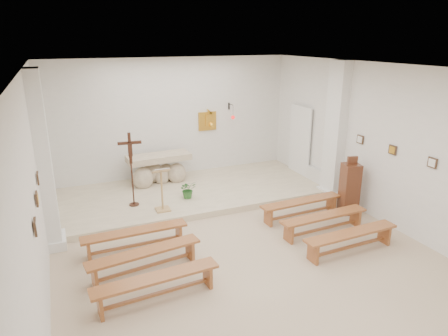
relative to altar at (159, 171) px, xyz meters
name	(u,v)px	position (x,y,z in m)	size (l,w,h in m)	color
ground	(250,259)	(0.62, -4.40, -0.49)	(7.00, 10.00, 0.00)	#C3AC8D
wall_left	(35,202)	(-2.87, -4.40, 1.26)	(0.02, 10.00, 3.50)	silver
wall_right	(401,151)	(4.11, -4.40, 1.26)	(0.02, 10.00, 3.50)	silver
wall_back	(173,120)	(0.62, 0.59, 1.26)	(7.00, 0.02, 3.50)	silver
ceiling	(254,70)	(0.62, -4.40, 3.00)	(7.00, 10.00, 0.02)	silver
sanctuary_platform	(191,193)	(0.62, -0.90, -0.41)	(6.98, 3.00, 0.15)	beige
pilaster_left	(44,163)	(-2.75, -2.40, 1.26)	(0.26, 0.55, 3.50)	white
pilaster_right	(335,132)	(3.99, -2.40, 1.26)	(0.26, 0.55, 3.50)	white
gold_wall_relief	(207,121)	(1.67, 0.56, 1.16)	(0.55, 0.04, 0.55)	gold
sanctuary_lamp	(232,116)	(2.37, 0.31, 1.32)	(0.11, 0.36, 0.44)	black
station_frame_left_front	(35,227)	(-2.85, -5.20, 1.23)	(0.03, 0.20, 0.20)	#3F2B1C
station_frame_left_mid	(37,199)	(-2.85, -4.20, 1.23)	(0.03, 0.20, 0.20)	#3F2B1C
station_frame_left_rear	(38,178)	(-2.85, -3.20, 1.23)	(0.03, 0.20, 0.20)	#3F2B1C
station_frame_right_front	(432,163)	(4.09, -5.20, 1.23)	(0.03, 0.20, 0.20)	#3F2B1C
station_frame_right_mid	(393,150)	(4.09, -4.20, 1.23)	(0.03, 0.20, 0.20)	#3F2B1C
station_frame_right_rear	(360,139)	(4.09, -3.20, 1.23)	(0.03, 0.20, 0.20)	#3F2B1C
radiator_left	(51,220)	(-2.81, -1.70, -0.22)	(0.10, 0.85, 0.52)	silver
radiator_right	(316,178)	(4.05, -1.70, -0.22)	(0.10, 0.85, 0.52)	silver
altar	(159,171)	(0.00, 0.00, 0.00)	(1.75, 0.81, 0.88)	beige
lectern	(162,189)	(-0.39, -1.89, 0.19)	(0.39, 0.34, 1.07)	tan
crucifix_stand	(131,164)	(-0.95, -1.32, 0.70)	(0.54, 0.24, 1.79)	#391E12
potted_plant	(188,189)	(0.39, -1.39, -0.11)	(0.41, 0.35, 0.45)	#2A6127
donation_pedestal	(349,188)	(3.72, -3.43, 0.13)	(0.45, 0.45, 1.41)	#532917
bench_left_front	(135,235)	(-1.29, -3.22, -0.16)	(2.05, 0.36, 0.43)	#9D562D
bench_right_front	(301,205)	(2.54, -3.22, -0.16)	(2.06, 0.41, 0.43)	#9D562D
bench_left_second	(145,256)	(-1.29, -4.08, -0.16)	(2.07, 0.60, 0.43)	#9D562D
bench_right_second	(324,219)	(2.54, -4.08, -0.16)	(2.06, 0.40, 0.43)	#9D562D
bench_left_third	(157,282)	(-1.29, -4.93, -0.16)	(2.07, 0.46, 0.43)	#9D562D
bench_right_third	(351,237)	(2.54, -4.93, -0.16)	(2.06, 0.39, 0.43)	#9D562D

